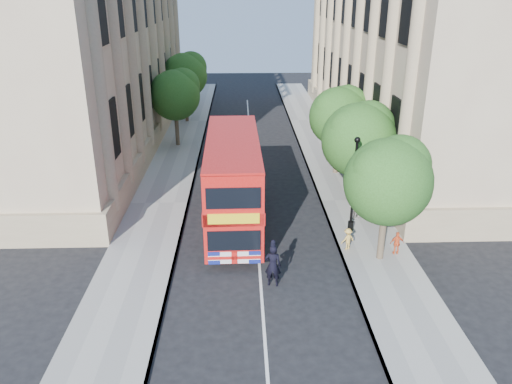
{
  "coord_description": "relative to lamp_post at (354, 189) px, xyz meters",
  "views": [
    {
      "loc": [
        -0.8,
        -17.75,
        12.14
      ],
      "look_at": [
        -0.05,
        6.2,
        2.3
      ],
      "focal_mm": 35.0,
      "sensor_mm": 36.0,
      "label": 1
    }
  ],
  "objects": [
    {
      "name": "building_left",
      "position": [
        -18.8,
        18.0,
        6.49
      ],
      "size": [
        12.0,
        38.0,
        18.0
      ],
      "primitive_type": "cube",
      "color": "tan",
      "rests_on": "ground"
    },
    {
      "name": "pavement_right",
      "position": [
        0.75,
        4.0,
        -2.45
      ],
      "size": [
        3.5,
        80.0,
        0.12
      ],
      "primitive_type": "cube",
      "color": "gray",
      "rests_on": "ground"
    },
    {
      "name": "tree_left_far",
      "position": [
        -10.96,
        16.03,
        1.93
      ],
      "size": [
        4.0,
        4.0,
        6.3
      ],
      "color": "#473828",
      "rests_on": "ground"
    },
    {
      "name": "police_constable",
      "position": [
        -4.48,
        -5.0,
        -1.53
      ],
      "size": [
        0.78,
        0.58,
        1.96
      ],
      "primitive_type": "imported",
      "rotation": [
        0.0,
        0.0,
        2.98
      ],
      "color": "black",
      "rests_on": "ground"
    },
    {
      "name": "building_right",
      "position": [
        8.8,
        18.0,
        6.49
      ],
      "size": [
        12.0,
        38.0,
        18.0
      ],
      "primitive_type": "cube",
      "color": "tan",
      "rests_on": "ground"
    },
    {
      "name": "tree_right_mid",
      "position": [
        0.84,
        3.03,
        1.93
      ],
      "size": [
        4.2,
        4.2,
        6.37
      ],
      "color": "#473828",
      "rests_on": "ground"
    },
    {
      "name": "double_decker_bus",
      "position": [
        -6.24,
        1.18,
        0.13
      ],
      "size": [
        2.91,
        10.37,
        4.77
      ],
      "rotation": [
        0.0,
        0.0,
        0.02
      ],
      "color": "#B8110C",
      "rests_on": "ground"
    },
    {
      "name": "tree_left_back",
      "position": [
        -10.96,
        24.03,
        2.2
      ],
      "size": [
        4.2,
        4.2,
        6.65
      ],
      "color": "#473828",
      "rests_on": "ground"
    },
    {
      "name": "lamp_post",
      "position": [
        0.0,
        0.0,
        0.0
      ],
      "size": [
        0.32,
        0.32,
        5.16
      ],
      "color": "black",
      "rests_on": "pavement_right"
    },
    {
      "name": "child_a",
      "position": [
        1.69,
        -2.64,
        -1.8
      ],
      "size": [
        0.7,
        0.31,
        1.17
      ],
      "primitive_type": "imported",
      "rotation": [
        0.0,
        0.0,
        3.17
      ],
      "color": "#EC5B29",
      "rests_on": "pavement_right"
    },
    {
      "name": "child_b",
      "position": [
        -0.6,
        -2.09,
        -1.83
      ],
      "size": [
        0.83,
        0.68,
        1.12
      ],
      "primitive_type": "imported",
      "rotation": [
        0.0,
        0.0,
        3.57
      ],
      "color": "gold",
      "rests_on": "pavement_right"
    },
    {
      "name": "tree_right_far",
      "position": [
        0.84,
        9.03,
        1.8
      ],
      "size": [
        4.0,
        4.0,
        6.15
      ],
      "color": "#473828",
      "rests_on": "ground"
    },
    {
      "name": "tree_right_near",
      "position": [
        0.84,
        -2.97,
        1.74
      ],
      "size": [
        4.0,
        4.0,
        6.08
      ],
      "color": "#473828",
      "rests_on": "ground"
    },
    {
      "name": "woman_pedestrian",
      "position": [
        0.49,
        1.46,
        -1.63
      ],
      "size": [
        0.93,
        0.91,
        1.51
      ],
      "primitive_type": "imported",
      "rotation": [
        0.0,
        0.0,
        3.82
      ],
      "color": "silver",
      "rests_on": "pavement_right"
    },
    {
      "name": "pavement_left",
      "position": [
        -10.75,
        4.0,
        -2.45
      ],
      "size": [
        3.5,
        80.0,
        0.12
      ],
      "primitive_type": "cube",
      "color": "gray",
      "rests_on": "ground"
    },
    {
      "name": "box_van",
      "position": [
        -6.79,
        7.42,
        -1.11
      ],
      "size": [
        2.46,
        5.15,
        2.85
      ],
      "rotation": [
        0.0,
        0.0,
        0.09
      ],
      "color": "black",
      "rests_on": "ground"
    },
    {
      "name": "ground",
      "position": [
        -5.0,
        -6.0,
        -2.51
      ],
      "size": [
        120.0,
        120.0,
        0.0
      ],
      "primitive_type": "plane",
      "color": "black",
      "rests_on": "ground"
    }
  ]
}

